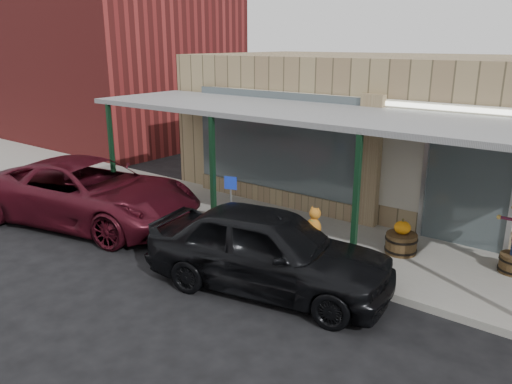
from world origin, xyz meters
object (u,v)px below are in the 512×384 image
Objects in this scene: barrel_pumpkin at (401,241)px; parked_sedan at (268,249)px; car_maroon at (88,192)px; handicap_sign at (231,198)px.

parked_sedan reaches higher than barrel_pumpkin.
parked_sedan is at bearing -118.01° from barrel_pumpkin.
car_maroon is at bearing 77.84° from parked_sedan.
handicap_sign is at bearing 45.90° from parked_sedan.
car_maroon reaches higher than parked_sedan.
handicap_sign is 0.29× the size of parked_sedan.
barrel_pumpkin is at bearing -38.93° from parked_sedan.
parked_sedan is at bearing -103.71° from car_maroon.
barrel_pumpkin is 0.17× the size of parked_sedan.
car_maroon is at bearing 179.52° from handicap_sign.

